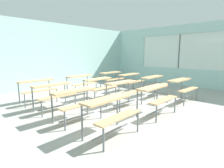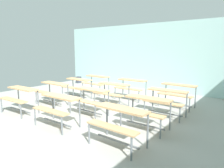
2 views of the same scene
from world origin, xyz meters
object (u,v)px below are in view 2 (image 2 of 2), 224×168
Objects in this scene: desk_bench_r1c2 at (146,106)px; desk_bench_r0c2 at (118,118)px; desk_bench_r1c0 at (52,88)px; trash_bin at (79,80)px; desk_bench_r2c0 at (77,84)px; desk_bench_r3c2 at (177,90)px; desk_bench_r2c1 at (112,89)px; desk_bench_r1c1 at (89,95)px; desk_bench_r3c0 at (96,80)px; desk_bench_r3c1 at (131,85)px; desk_bench_r2c2 at (166,97)px; desk_bench_r0c0 at (20,94)px; desk_bench_r0c1 at (57,104)px.

desk_bench_r0c2 is at bearing -92.18° from desk_bench_r1c2.
trash_bin is (-2.54, 3.68, -0.39)m from desk_bench_r1c0.
desk_bench_r2c0 is 0.98× the size of desk_bench_r3c2.
desk_bench_r1c0 is (-3.47, 1.10, 0.00)m from desk_bench_r0c2.
desk_bench_r1c0 is at bearing -148.85° from desk_bench_r2c1.
desk_bench_r0c2 is 1.00× the size of desk_bench_r1c1.
desk_bench_r1c0 is 1.00× the size of desk_bench_r2c1.
desk_bench_r1c2 is 2.23m from desk_bench_r3c2.
desk_bench_r1c0 is 2.22m from desk_bench_r3c0.
desk_bench_r2c0 is 1.69m from desk_bench_r2c1.
trash_bin is at bearing 168.26° from desk_bench_r3c2.
desk_bench_r3c1 is at bearing 86.95° from desk_bench_r2c1.
desk_bench_r3c0 is at bearing -178.15° from desk_bench_r3c2.
desk_bench_r1c2 is at bearing -91.78° from desk_bench_r2c2.
desk_bench_r3c1 is at bearing 128.06° from desk_bench_r1c2.
desk_bench_r2c0 is at bearing 149.33° from desk_bench_r0c2.
desk_bench_r0c1 is (1.70, -0.00, 0.00)m from desk_bench_r0c0.
desk_bench_r2c1 is at bearing 33.17° from desk_bench_r1c0.
desk_bench_r2c1 is (-1.80, 1.10, 0.00)m from desk_bench_r1c2.
desk_bench_r3c2 is (1.78, 1.14, 0.00)m from desk_bench_r2c1.
desk_bench_r0c0 is 1.14m from desk_bench_r1c0.
desk_bench_r3c1 is (0.04, 1.12, 0.00)m from desk_bench_r2c1.
desk_bench_r3c0 is 1.73m from desk_bench_r3c1.
desk_bench_r0c2 is at bearing -41.27° from desk_bench_r3c0.
desk_bench_r2c2 is 3.20× the size of trash_bin.
desk_bench_r1c1 and desk_bench_r1c2 have the same top height.
desk_bench_r0c0 and desk_bench_r3c0 have the same top height.
desk_bench_r2c0 is at bearing 161.39° from desk_bench_r1c2.
desk_bench_r3c1 is 1.74m from desk_bench_r3c2.
desk_bench_r0c2 is at bearing -29.38° from desk_bench_r1c1.
desk_bench_r0c1 is 1.00× the size of desk_bench_r2c0.
desk_bench_r3c2 is (3.47, -0.01, 0.00)m from desk_bench_r3c0.
desk_bench_r0c2 is at bearing -38.45° from trash_bin.
desk_bench_r2c0 is 3.52m from desk_bench_r2c2.
desk_bench_r1c1 is (-1.75, 1.08, 0.00)m from desk_bench_r0c2.
desk_bench_r3c0 is (0.01, 3.35, 0.00)m from desk_bench_r0c0.
desk_bench_r0c0 is 1.00× the size of desk_bench_r0c2.
desk_bench_r1c1 is at bearing -33.69° from desk_bench_r2c0.
desk_bench_r2c2 is (0.03, 1.14, 0.00)m from desk_bench_r1c2.
desk_bench_r3c1 is at bearing 88.68° from desk_bench_r0c1.
desk_bench_r1c0 is (0.00, 1.14, 0.00)m from desk_bench_r0c0.
desk_bench_r0c2 and desk_bench_r3c1 have the same top height.
desk_bench_r0c2 and desk_bench_r2c0 have the same top height.
desk_bench_r3c2 is 6.21m from trash_bin.
desk_bench_r0c1 is 1.00× the size of desk_bench_r2c2.
desk_bench_r2c2 is (1.81, 1.14, 0.00)m from desk_bench_r1c1.
desk_bench_r1c1 is 1.00× the size of desk_bench_r3c2.
desk_bench_r1c1 and desk_bench_r3c1 have the same top height.
desk_bench_r0c1 is at bearing -53.03° from desk_bench_r2c0.
desk_bench_r0c1 is 3.76m from desk_bench_r3c0.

